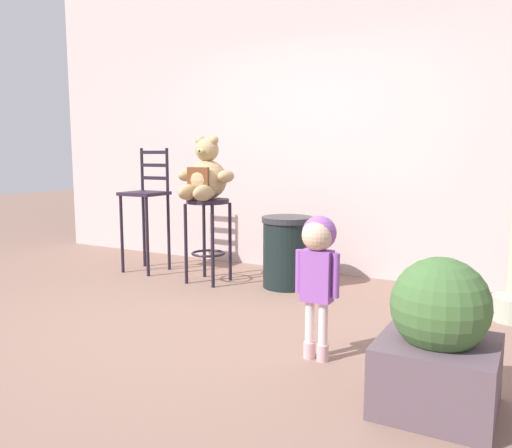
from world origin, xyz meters
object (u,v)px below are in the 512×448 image
at_px(teddy_bear, 206,176).
at_px(planter_with_shrub, 438,341).
at_px(trash_bin, 287,252).
at_px(bar_chair_empty, 146,201).
at_px(child_walking, 318,256).
at_px(bar_stool_with_teddy, 208,223).

height_order(teddy_bear, planter_with_shrub, teddy_bear).
xyz_separation_m(trash_bin, planter_with_shrub, (1.63, -1.75, 0.01)).
bearing_deg(bar_chair_empty, child_walking, -28.88).
relative_size(trash_bin, planter_with_shrub, 0.87).
height_order(bar_stool_with_teddy, child_walking, child_walking).
relative_size(bar_stool_with_teddy, planter_with_shrub, 1.07).
relative_size(bar_stool_with_teddy, trash_bin, 1.22).
bearing_deg(bar_chair_empty, bar_stool_with_teddy, -7.06).
bearing_deg(planter_with_shrub, bar_chair_empty, 152.65).
bearing_deg(trash_bin, planter_with_shrub, -47.08).
bearing_deg(planter_with_shrub, trash_bin, 132.92).
height_order(bar_stool_with_teddy, planter_with_shrub, bar_stool_with_teddy).
xyz_separation_m(child_walking, planter_with_shrub, (0.74, -0.30, -0.29)).
bearing_deg(bar_stool_with_teddy, teddy_bear, -90.00).
relative_size(teddy_bear, child_walking, 0.68).
distance_m(bar_stool_with_teddy, bar_chair_empty, 0.86).
xyz_separation_m(child_walking, trash_bin, (-0.89, 1.45, -0.30)).
height_order(trash_bin, planter_with_shrub, planter_with_shrub).
height_order(bar_stool_with_teddy, trash_bin, bar_stool_with_teddy).
height_order(bar_chair_empty, planter_with_shrub, bar_chair_empty).
distance_m(child_walking, bar_chair_empty, 2.82).
relative_size(bar_stool_with_teddy, child_walking, 0.92).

